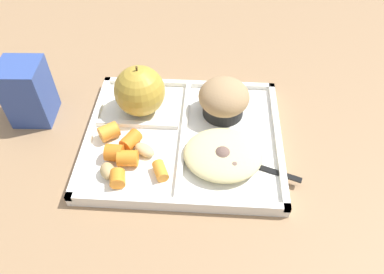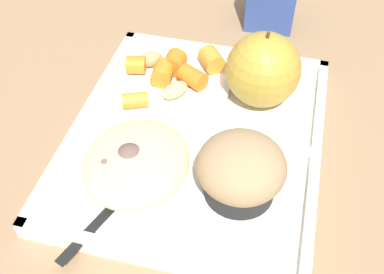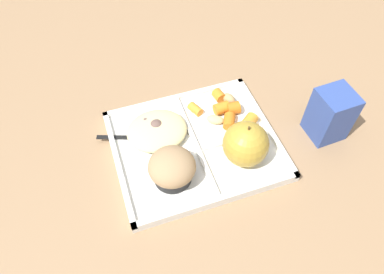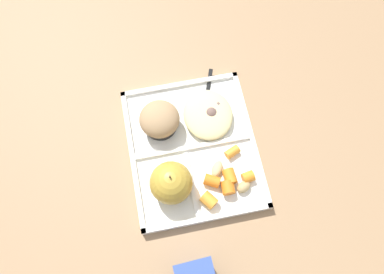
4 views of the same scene
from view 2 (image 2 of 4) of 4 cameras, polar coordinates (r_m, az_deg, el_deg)
ground at (r=0.55m, az=0.50°, el=-0.78°), size 6.00×6.00×0.00m
lunch_tray at (r=0.54m, az=0.54°, el=-0.15°), size 0.33×0.28×0.02m
green_apple at (r=0.56m, az=8.68°, el=8.11°), size 0.09×0.09×0.10m
bran_muffin at (r=0.46m, az=5.97°, el=-4.07°), size 0.09×0.09×0.07m
carrot_slice_back at (r=0.62m, az=-2.16°, el=9.06°), size 0.03×0.03×0.03m
carrot_slice_center at (r=0.57m, az=-6.96°, el=4.46°), size 0.03×0.04×0.02m
carrot_slice_small at (r=0.62m, az=-6.83°, el=8.71°), size 0.03×0.03×0.02m
carrot_slice_large at (r=0.60m, az=-3.59°, el=7.79°), size 0.03×0.03×0.03m
carrot_slice_edge at (r=0.62m, az=2.40°, el=9.40°), size 0.04×0.04×0.03m
carrot_slice_diagonal at (r=0.60m, az=0.09°, el=7.27°), size 0.04×0.04×0.02m
potato_chunk_small at (r=0.58m, az=-2.10°, el=5.73°), size 0.04×0.04×0.02m
potato_chunk_large at (r=0.63m, az=-5.01°, el=9.43°), size 0.03×0.04×0.02m
egg_noodle_pile at (r=0.50m, az=-6.82°, el=-3.01°), size 0.13×0.11×0.03m
meatball_back at (r=0.49m, az=-10.21°, el=-3.90°), size 0.03×0.03×0.03m
meatball_center at (r=0.50m, az=-7.54°, el=-2.62°), size 0.03×0.03×0.03m
plastic_fork at (r=0.49m, az=-8.71°, el=-7.41°), size 0.15×0.07×0.00m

